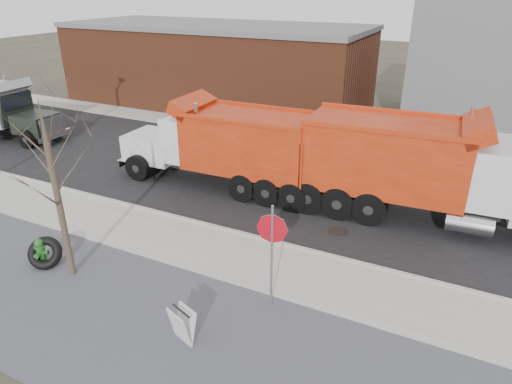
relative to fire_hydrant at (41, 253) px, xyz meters
The scene contains 14 objects.
ground 5.12m from the fire_hydrant, 31.37° to the left, with size 120.00×120.00×0.00m, color #383328.
gravel_verge 4.46m from the fire_hydrant, 10.96° to the right, with size 60.00×5.00×0.03m, color slate.
sidewalk 5.25m from the fire_hydrant, 33.70° to the left, with size 60.00×2.50×0.06m, color #9E9B93.
curb 6.07m from the fire_hydrant, 43.99° to the left, with size 60.00×0.15×0.11m, color #9E9B93.
road 9.97m from the fire_hydrant, 64.06° to the left, with size 60.00×9.40×0.02m, color black.
far_sidewalk 15.29m from the fire_hydrant, 73.44° to the left, with size 60.00×2.00×0.06m, color #9E9B93.
building_brick 20.57m from the fire_hydrant, 106.02° to the left, with size 20.20×8.20×5.30m.
bare_tree 3.11m from the fire_hydrant, ahead, with size 3.20×3.20×5.20m.
fire_hydrant is the anchor object (origin of this frame).
truck_tire 0.15m from the fire_hydrant, 12.72° to the left, with size 1.28×1.21×0.96m.
stop_sign 7.21m from the fire_hydrant, 10.88° to the left, with size 0.79×0.15×2.93m.
sandwich_board 5.67m from the fire_hydrant, ahead, with size 0.75×0.60×0.90m.
dump_truck_red_a 12.61m from the fire_hydrant, 40.30° to the left, with size 9.79×3.19×3.89m.
dump_truck_red_b 7.95m from the fire_hydrant, 75.20° to the left, with size 8.50×2.68×3.58m.
Camera 1 is at (6.48, -10.12, 7.73)m, focal length 32.00 mm.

